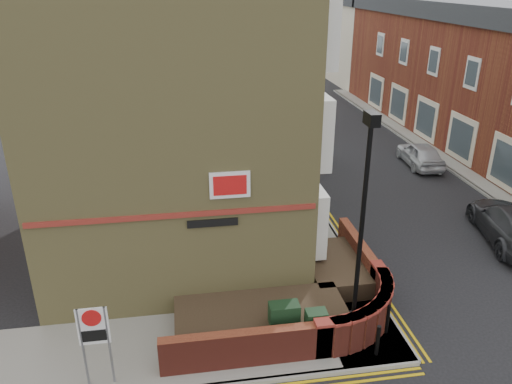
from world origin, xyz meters
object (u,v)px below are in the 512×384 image
at_px(lamppost, 361,233).
at_px(silver_car_near, 301,153).
at_px(utility_cabinet_large, 284,323).
at_px(zone_sign, 94,332).

xyz_separation_m(lamppost, silver_car_near, (2.00, 13.98, -2.72)).
relative_size(utility_cabinet_large, silver_car_near, 0.32).
bearing_deg(utility_cabinet_large, silver_car_near, 74.31).
distance_m(zone_sign, silver_car_near, 17.05).
height_order(zone_sign, silver_car_near, zone_sign).
height_order(utility_cabinet_large, zone_sign, zone_sign).
distance_m(lamppost, silver_car_near, 14.38).
distance_m(utility_cabinet_large, zone_sign, 4.86).
height_order(lamppost, silver_car_near, lamppost).
xyz_separation_m(utility_cabinet_large, zone_sign, (-4.70, -0.80, 0.92)).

